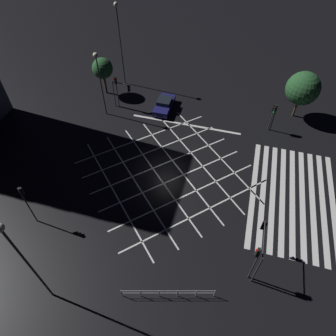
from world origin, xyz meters
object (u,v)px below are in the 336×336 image
Objects in this scene: street_lamp_far at (19,253)px; street_tree_near at (103,68)px; traffic_light_se_main at (273,113)px; street_lamp_east at (119,31)px; traffic_light_sw_cross at (256,258)px; waiting_car at (164,105)px; traffic_light_ne_main at (116,86)px; traffic_light_sw_main at (261,243)px; traffic_light_nw_main at (25,198)px; traffic_light_ne_cross at (123,90)px; traffic_light_se_cross at (274,112)px; street_tree_far at (303,89)px; street_lamp_west at (98,71)px.

street_tree_near is at bearing 14.67° from street_lamp_far.
street_lamp_east is (4.78, 19.38, 4.66)m from traffic_light_se_main.
street_tree_near reaches higher than traffic_light_sw_cross.
street_lamp_east reaches higher than waiting_car.
waiting_car is (1.10, -5.60, -2.37)m from traffic_light_ne_main.
traffic_light_sw_cross reaches higher than traffic_light_se_main.
street_lamp_far is at bearing -4.08° from waiting_car.
waiting_car is at bearing 101.16° from traffic_light_ne_main.
traffic_light_sw_main is 0.86× the size of traffic_light_nw_main.
traffic_light_ne_cross is at bearing -88.61° from traffic_light_se_main.
traffic_light_se_cross is 26.20m from traffic_light_nw_main.
traffic_light_ne_cross is 0.63× the size of street_tree_far.
traffic_light_se_cross is 20.60m from street_lamp_east.
traffic_light_ne_main is at bearing -179.93° from traffic_light_ne_cross.
traffic_light_se_main is 0.61× the size of street_tree_far.
traffic_light_sw_main reaches higher than traffic_light_se_cross.
traffic_light_ne_cross is 0.37× the size of street_lamp_far.
traffic_light_ne_cross is 24.33m from traffic_light_sw_cross.
street_tree_near is (2.44, 2.72, 0.48)m from traffic_light_ne_main.
street_lamp_far is (-22.81, -3.10, 4.10)m from traffic_light_ne_cross.
street_lamp_east reaches higher than traffic_light_ne_cross.
street_lamp_west reaches higher than traffic_light_se_cross.
traffic_light_se_cross is at bearing 142.61° from street_tree_far.
traffic_light_ne_main is 17.43m from traffic_light_nw_main.
street_lamp_east is (22.81, 18.74, 3.91)m from traffic_light_sw_cross.
street_tree_far reaches higher than traffic_light_se_cross.
traffic_light_ne_cross is 5.32m from waiting_car.
waiting_car is at bearing -57.37° from traffic_light_sw_cross.
traffic_light_ne_cross is 0.46× the size of street_lamp_west.
waiting_car is (0.58, 12.75, -1.84)m from traffic_light_se_cross.
traffic_light_ne_cross is (-0.53, 17.56, 0.15)m from traffic_light_se_cross.
traffic_light_se_cross is at bearing -31.78° from street_lamp_far.
traffic_light_sw_main is 0.86× the size of traffic_light_sw_cross.
traffic_light_ne_main is at bearing 47.99° from traffic_light_sw_main.
traffic_light_sw_main is 24.12m from traffic_light_ne_main.
traffic_light_nw_main reaches higher than traffic_light_se_main.
street_lamp_west is at bearing -178.12° from street_lamp_east.
street_lamp_west reaches higher than traffic_light_ne_main.
traffic_light_sw_main is at bearing -103.19° from traffic_light_sw_cross.
traffic_light_sw_main is at bearing -86.09° from traffic_light_nw_main.
traffic_light_ne_cross is at bearing 101.13° from street_tree_far.
street_lamp_east is 28.47m from street_lamp_far.
traffic_light_ne_cross is 0.79× the size of traffic_light_nw_main.
street_lamp_far is at bearing -82.27° from traffic_light_ne_cross.
traffic_light_nw_main reaches higher than traffic_light_sw_cross.
street_tree_far is at bearing -93.17° from street_lamp_east.
street_lamp_far reaches higher than street_tree_near.
traffic_light_nw_main is at bearing -179.23° from street_lamp_west.
street_lamp_far is at bearing -169.77° from street_lamp_east.
traffic_light_sw_cross is 24.51m from street_lamp_west.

